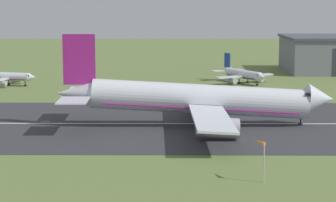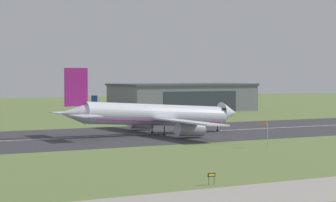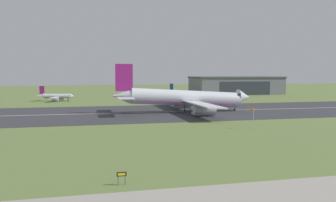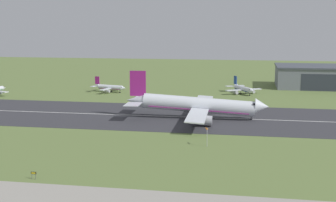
{
  "view_description": "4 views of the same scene",
  "coord_description": "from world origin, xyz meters",
  "px_view_note": "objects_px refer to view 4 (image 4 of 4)",
  "views": [
    {
      "loc": [
        31.29,
        -9.66,
        24.12
      ],
      "look_at": [
        30.59,
        76.37,
        10.93
      ],
      "focal_mm": 70.0,
      "sensor_mm": 36.0,
      "label": 1
    },
    {
      "loc": [
        -43.66,
        -41.28,
        16.1
      ],
      "look_at": [
        23.78,
        85.43,
        10.37
      ],
      "focal_mm": 70.0,
      "sensor_mm": 36.0,
      "label": 2
    },
    {
      "loc": [
        3.69,
        -2.15,
        14.54
      ],
      "look_at": [
        22.46,
        83.87,
        7.07
      ],
      "focal_mm": 35.0,
      "sensor_mm": 36.0,
      "label": 3
    },
    {
      "loc": [
        55.14,
        -56.99,
        35.52
      ],
      "look_at": [
        29.59,
        88.48,
        11.03
      ],
      "focal_mm": 50.0,
      "sensor_mm": 36.0,
      "label": 4
    }
  ],
  "objects_px": {
    "windsock_pole": "(206,129)",
    "runway_sign": "(34,174)",
    "airplane_landing": "(198,105)",
    "airplane_parked_east": "(243,89)",
    "airplane_parked_centre": "(110,87)"
  },
  "relations": [
    {
      "from": "airplane_parked_centre",
      "to": "runway_sign",
      "type": "xyz_separation_m",
      "value": [
        23.48,
        -136.8,
        -1.27
      ]
    },
    {
      "from": "airplane_landing",
      "to": "runway_sign",
      "type": "bearing_deg",
      "value": -111.21
    },
    {
      "from": "airplane_parked_east",
      "to": "windsock_pole",
      "type": "xyz_separation_m",
      "value": [
        -9.01,
        -105.87,
        2.41
      ]
    },
    {
      "from": "airplane_parked_centre",
      "to": "airplane_landing",
      "type": "bearing_deg",
      "value": -48.96
    },
    {
      "from": "runway_sign",
      "to": "airplane_landing",
      "type": "bearing_deg",
      "value": 68.79
    },
    {
      "from": "airplane_parked_east",
      "to": "airplane_landing",
      "type": "bearing_deg",
      "value": -103.34
    },
    {
      "from": "airplane_parked_east",
      "to": "runway_sign",
      "type": "distance_m",
      "value": 150.0
    },
    {
      "from": "runway_sign",
      "to": "airplane_parked_centre",
      "type": "bearing_deg",
      "value": 99.74
    },
    {
      "from": "airplane_parked_centre",
      "to": "windsock_pole",
      "type": "bearing_deg",
      "value": -59.03
    },
    {
      "from": "airplane_landing",
      "to": "airplane_parked_east",
      "type": "distance_m",
      "value": 68.91
    },
    {
      "from": "airplane_parked_centre",
      "to": "airplane_parked_east",
      "type": "bearing_deg",
      "value": 5.12
    },
    {
      "from": "airplane_landing",
      "to": "windsock_pole",
      "type": "relative_size",
      "value": 10.24
    },
    {
      "from": "windsock_pole",
      "to": "runway_sign",
      "type": "height_order",
      "value": "windsock_pole"
    },
    {
      "from": "airplane_parked_centre",
      "to": "airplane_parked_east",
      "type": "distance_m",
      "value": 69.12
    },
    {
      "from": "windsock_pole",
      "to": "runway_sign",
      "type": "distance_m",
      "value": 52.08
    }
  ]
}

